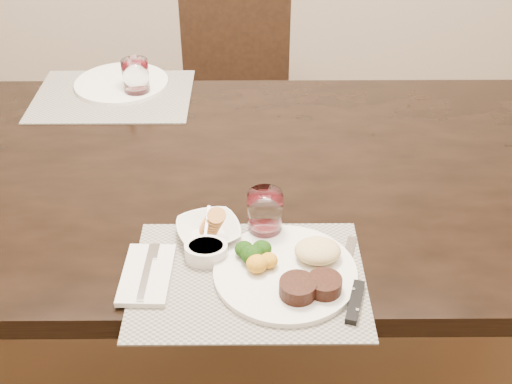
{
  "coord_description": "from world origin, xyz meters",
  "views": [
    {
      "loc": [
        0.06,
        -1.32,
        1.63
      ],
      "look_at": [
        0.07,
        -0.19,
        0.82
      ],
      "focal_mm": 45.0,
      "sensor_mm": 36.0,
      "label": 1
    }
  ],
  "objects_px": {
    "steak_knife": "(353,291)",
    "wine_glass_near": "(265,216)",
    "far_plate": "(122,83)",
    "dinner_plate": "(292,270)",
    "cracker_bowl": "(209,231)",
    "chair_far": "(236,90)"
  },
  "relations": [
    {
      "from": "steak_knife",
      "to": "wine_glass_near",
      "type": "relative_size",
      "value": 2.48
    },
    {
      "from": "far_plate",
      "to": "wine_glass_near",
      "type": "bearing_deg",
      "value": -59.32
    },
    {
      "from": "dinner_plate",
      "to": "far_plate",
      "type": "distance_m",
      "value": 0.97
    },
    {
      "from": "cracker_bowl",
      "to": "far_plate",
      "type": "xyz_separation_m",
      "value": [
        -0.3,
        0.73,
        -0.01
      ]
    },
    {
      "from": "steak_knife",
      "to": "far_plate",
      "type": "height_order",
      "value": "same"
    },
    {
      "from": "dinner_plate",
      "to": "far_plate",
      "type": "relative_size",
      "value": 1.01
    },
    {
      "from": "steak_knife",
      "to": "dinner_plate",
      "type": "bearing_deg",
      "value": 172.96
    },
    {
      "from": "steak_knife",
      "to": "cracker_bowl",
      "type": "bearing_deg",
      "value": 165.68
    },
    {
      "from": "dinner_plate",
      "to": "steak_knife",
      "type": "xyz_separation_m",
      "value": [
        0.11,
        -0.05,
        -0.01
      ]
    },
    {
      "from": "far_plate",
      "to": "cracker_bowl",
      "type": "bearing_deg",
      "value": -67.36
    },
    {
      "from": "wine_glass_near",
      "to": "far_plate",
      "type": "bearing_deg",
      "value": 120.68
    },
    {
      "from": "dinner_plate",
      "to": "far_plate",
      "type": "bearing_deg",
      "value": 111.37
    },
    {
      "from": "wine_glass_near",
      "to": "steak_knife",
      "type": "bearing_deg",
      "value": -48.25
    },
    {
      "from": "cracker_bowl",
      "to": "wine_glass_near",
      "type": "xyz_separation_m",
      "value": [
        0.12,
        0.02,
        0.03
      ]
    },
    {
      "from": "steak_knife",
      "to": "far_plate",
      "type": "bearing_deg",
      "value": 139.62
    },
    {
      "from": "far_plate",
      "to": "dinner_plate",
      "type": "bearing_deg",
      "value": -60.8
    },
    {
      "from": "cracker_bowl",
      "to": "wine_glass_near",
      "type": "bearing_deg",
      "value": 7.68
    },
    {
      "from": "dinner_plate",
      "to": "far_plate",
      "type": "xyz_separation_m",
      "value": [
        -0.48,
        0.85,
        -0.01
      ]
    },
    {
      "from": "chair_far",
      "to": "wine_glass_near",
      "type": "height_order",
      "value": "chair_far"
    },
    {
      "from": "wine_glass_near",
      "to": "far_plate",
      "type": "height_order",
      "value": "wine_glass_near"
    },
    {
      "from": "chair_far",
      "to": "steak_knife",
      "type": "relative_size",
      "value": 3.56
    },
    {
      "from": "steak_knife",
      "to": "cracker_bowl",
      "type": "height_order",
      "value": "cracker_bowl"
    }
  ]
}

